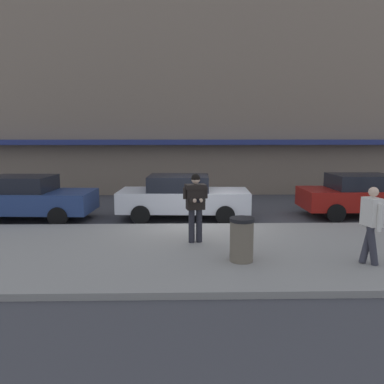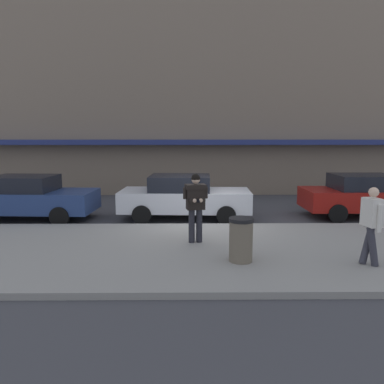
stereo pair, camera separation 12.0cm
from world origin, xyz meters
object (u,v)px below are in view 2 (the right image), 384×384
object	(u,v)px
parked_sedan_mid	(184,197)
man_texting_on_phone	(196,200)
trash_bin	(241,239)
parked_sedan_near	(28,197)
parked_sedan_far	(366,195)
pedestrian_in_light_coat	(372,221)

from	to	relation	value
parked_sedan_mid	man_texting_on_phone	bearing A→B (deg)	-84.37
man_texting_on_phone	trash_bin	xyz separation A→B (m)	(0.98, -1.50, -0.62)
parked_sedan_near	parked_sedan_far	size ratio (longest dim) A/B	1.02
trash_bin	pedestrian_in_light_coat	bearing A→B (deg)	-5.72
man_texting_on_phone	pedestrian_in_light_coat	bearing A→B (deg)	-25.50
parked_sedan_far	pedestrian_in_light_coat	bearing A→B (deg)	-114.48
pedestrian_in_light_coat	man_texting_on_phone	bearing A→B (deg)	154.50
man_texting_on_phone	trash_bin	world-z (taller)	man_texting_on_phone
parked_sedan_mid	trash_bin	world-z (taller)	parked_sedan_mid
man_texting_on_phone	parked_sedan_near	bearing A→B (deg)	149.98
man_texting_on_phone	pedestrian_in_light_coat	world-z (taller)	man_texting_on_phone
trash_bin	man_texting_on_phone	bearing A→B (deg)	123.11
parked_sedan_far	trash_bin	xyz separation A→B (m)	(-5.20, -5.13, -0.16)
parked_sedan_far	man_texting_on_phone	bearing A→B (deg)	-149.53
parked_sedan_near	trash_bin	world-z (taller)	parked_sedan_near
parked_sedan_near	man_texting_on_phone	bearing A→B (deg)	-30.02
parked_sedan_far	trash_bin	bearing A→B (deg)	-135.37
parked_sedan_far	pedestrian_in_light_coat	distance (m)	5.95
parked_sedan_mid	parked_sedan_near	bearing A→B (deg)	-178.72
parked_sedan_mid	pedestrian_in_light_coat	xyz separation A→B (m)	(4.05, -5.21, 0.32)
parked_sedan_mid	trash_bin	distance (m)	5.11
parked_sedan_mid	man_texting_on_phone	xyz separation A→B (m)	(0.34, -3.44, 0.46)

